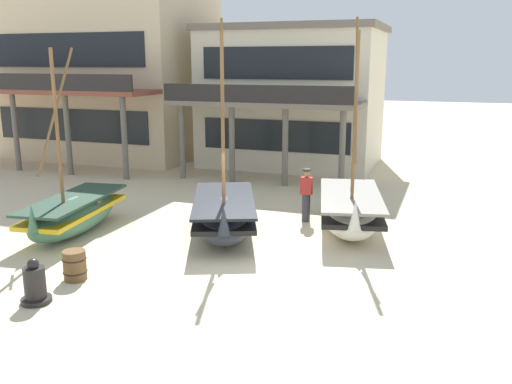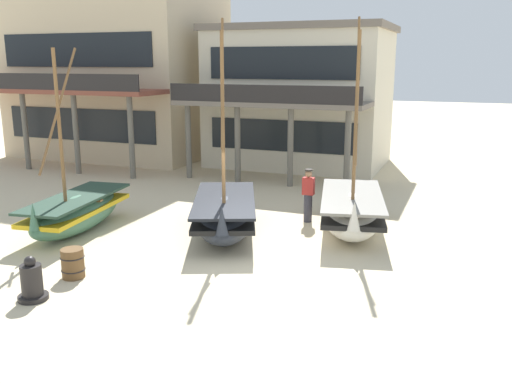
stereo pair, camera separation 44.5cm
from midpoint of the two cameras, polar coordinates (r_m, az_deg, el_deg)
ground_plane at (r=14.68m, az=-2.20°, el=-6.18°), size 120.00×120.00×0.00m
fishing_boat_near_left at (r=15.91m, az=-4.13°, el=-2.33°), size 3.25×4.68×6.07m
fishing_boat_centre_large at (r=16.49m, az=9.00°, el=-1.86°), size 2.68×4.67×6.14m
fishing_boat_far_right at (r=16.98m, az=-19.11°, el=-2.10°), size 1.97×4.31×5.30m
fisherman_by_hull at (r=17.20m, az=4.51°, el=-0.38°), size 0.36×0.26×1.68m
capstan_winch at (r=12.54m, az=-22.94°, el=-8.91°), size 0.63×0.63×0.97m
wooden_barrel at (r=13.47m, az=-19.23°, el=-7.21°), size 0.56×0.56×0.70m
harbor_building_main at (r=26.82m, az=3.32°, el=9.91°), size 8.36×8.29×6.57m
harbor_building_annex at (r=30.68m, az=-15.59°, el=13.86°), size 10.49×9.40×10.83m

